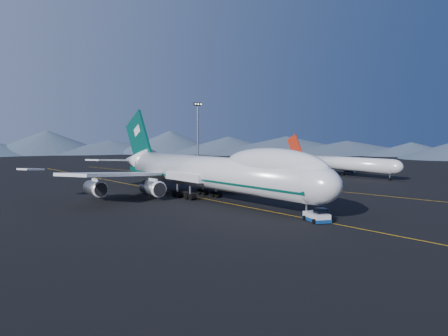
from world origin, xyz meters
TOP-DOWN VIEW (x-y plane):
  - ground at (0.00, 0.00)m, footprint 500.00×500.00m
  - taxiway_line_main at (0.00, 0.00)m, footprint 0.25×220.00m
  - taxiway_line_side at (30.00, 10.00)m, footprint 28.08×198.09m
  - boeing_747 at (0.00, 0.03)m, footprint 59.62×72.43m
  - pushback_tug at (-0.82, -29.50)m, footprint 3.97×5.46m
  - second_jet at (64.01, 21.99)m, footprint 40.79×46.08m
  - service_van at (45.57, 23.84)m, footprint 5.14×5.52m
  - floodlight_mast at (36.95, 61.53)m, footprint 2.94×2.21m

SIDE VIEW (x-z plane):
  - ground at x=0.00m, z-range 0.00..0.00m
  - taxiway_line_main at x=0.00m, z-range 0.01..0.01m
  - taxiway_line_side at x=30.00m, z-range 0.01..0.01m
  - pushback_tug at x=-0.82m, z-range -0.40..1.75m
  - service_van at x=45.57m, z-range 0.00..1.44m
  - second_jet at x=64.01m, z-range -2.59..10.53m
  - boeing_747 at x=0.00m, z-range -3.87..15.50m
  - floodlight_mast at x=36.95m, z-range 0.16..23.96m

